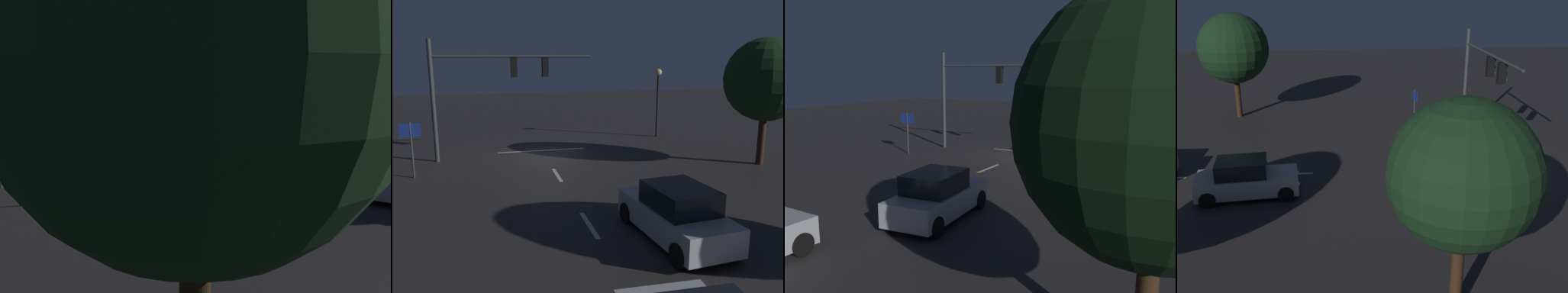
# 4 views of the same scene
# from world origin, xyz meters

# --- Properties ---
(ground_plane) EXTENTS (80.00, 80.00, 0.00)m
(ground_plane) POSITION_xyz_m (0.00, 0.00, 0.00)
(ground_plane) COLOR #2D2B2B
(traffic_signal_assembly) EXTENTS (8.32, 0.47, 6.22)m
(traffic_signal_assembly) POSITION_xyz_m (2.86, -0.05, 4.23)
(traffic_signal_assembly) COLOR #383A3D
(traffic_signal_assembly) RESTS_ON ground_plane
(lane_dash_far) EXTENTS (0.16, 2.20, 0.01)m
(lane_dash_far) POSITION_xyz_m (0.00, 4.00, 0.00)
(lane_dash_far) COLOR beige
(lane_dash_far) RESTS_ON ground_plane
(lane_dash_mid) EXTENTS (0.16, 2.20, 0.01)m
(lane_dash_mid) POSITION_xyz_m (0.00, 10.00, 0.00)
(lane_dash_mid) COLOR beige
(lane_dash_mid) RESTS_ON ground_plane
(stop_bar) EXTENTS (5.00, 0.16, 0.01)m
(stop_bar) POSITION_xyz_m (0.00, -1.24, 0.00)
(stop_bar) COLOR beige
(stop_bar) RESTS_ON ground_plane
(car_approaching) EXTENTS (2.27, 4.50, 1.70)m
(car_approaching) POSITION_xyz_m (-2.25, 11.65, 0.80)
(car_approaching) COLOR #B7B7BC
(car_approaching) RESTS_ON ground_plane
(route_sign) EXTENTS (0.90, 0.18, 2.53)m
(route_sign) POSITION_xyz_m (6.35, 2.84, 1.83)
(route_sign) COLOR #383A3D
(route_sign) RESTS_ON ground_plane
(tree_right_near) EXTENTS (4.55, 4.55, 6.88)m
(tree_right_near) POSITION_xyz_m (10.28, 14.15, 4.59)
(tree_right_near) COLOR #382314
(tree_right_near) RESTS_ON ground_plane
(tree_left_far) EXTENTS (4.09, 4.09, 6.30)m
(tree_left_far) POSITION_xyz_m (-10.34, 4.51, 4.25)
(tree_left_far) COLOR #382314
(tree_left_far) RESTS_ON ground_plane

